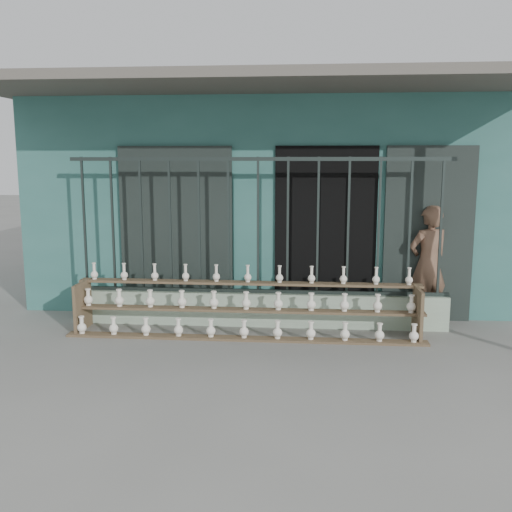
{
  "coord_description": "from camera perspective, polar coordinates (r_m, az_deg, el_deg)",
  "views": [
    {
      "loc": [
        0.61,
        -6.12,
        2.19
      ],
      "look_at": [
        0.0,
        1.0,
        1.0
      ],
      "focal_mm": 40.0,
      "sensor_mm": 36.0,
      "label": 1
    }
  ],
  "objects": [
    {
      "name": "shelf_rack",
      "position": [
        7.28,
        -1.02,
        -5.12
      ],
      "size": [
        4.5,
        0.68,
        0.85
      ],
      "color": "brown",
      "rests_on": "ground"
    },
    {
      "name": "ground",
      "position": [
        6.53,
        -0.76,
        -10.14
      ],
      "size": [
        60.0,
        60.0,
        0.0
      ],
      "primitive_type": "plane",
      "color": "slate"
    },
    {
      "name": "workshop_building",
      "position": [
        10.39,
        1.55,
        6.31
      ],
      "size": [
        7.4,
        6.6,
        3.21
      ],
      "color": "#326A63",
      "rests_on": "ground"
    },
    {
      "name": "parapet_wall",
      "position": [
        7.7,
        0.19,
        -5.33
      ],
      "size": [
        5.0,
        0.2,
        0.45
      ],
      "primitive_type": "cube",
      "color": "#A6C0A4",
      "rests_on": "ground"
    },
    {
      "name": "elderly_woman",
      "position": [
        8.11,
        16.84,
        -0.8
      ],
      "size": [
        0.69,
        0.57,
        1.61
      ],
      "primitive_type": "imported",
      "rotation": [
        0.0,
        0.0,
        3.51
      ],
      "color": "brown",
      "rests_on": "ground"
    },
    {
      "name": "security_fence",
      "position": [
        7.5,
        0.2,
        3.01
      ],
      "size": [
        5.0,
        0.04,
        1.8
      ],
      "color": "#283330",
      "rests_on": "parapet_wall"
    }
  ]
}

